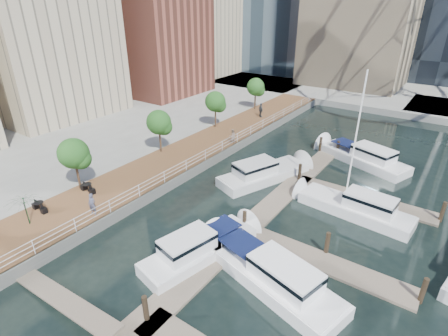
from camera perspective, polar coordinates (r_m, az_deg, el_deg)
name	(u,v)px	position (r m, az deg, el deg)	size (l,w,h in m)	color
ground	(137,277)	(23.82, -14.00, -16.91)	(520.00, 520.00, 0.00)	black
boardwalk	(184,158)	(37.87, -6.51, 1.70)	(6.00, 60.00, 1.00)	brown
seawall	(206,164)	(36.11, -2.91, 0.59)	(0.25, 60.00, 1.00)	#595954
land_inland	(45,115)	(58.44, -27.13, 7.74)	(48.00, 90.00, 1.00)	gray
land_far	(414,61)	(114.60, 28.61, 15.14)	(200.00, 114.00, 1.00)	gray
railing	(205,155)	(35.74, -3.07, 2.12)	(0.10, 60.00, 1.05)	white
floating_docks	(317,236)	(26.50, 14.99, -10.68)	(16.00, 34.00, 2.60)	#6D6051
midrise_condos	(109,17)	(60.77, -18.29, 22.34)	(19.00, 67.00, 28.00)	#BCAD8E
street_trees	(159,122)	(37.40, -10.61, 7.34)	(2.60, 42.60, 4.60)	#3F2B1C
cafe_tables	(16,220)	(29.85, -30.86, -7.34)	(2.50, 13.70, 0.74)	black
yacht_foreground	(268,281)	(23.08, 7.24, -17.88)	(2.95, 11.01, 2.15)	white
pedestrian_near	(92,204)	(28.46, -20.73, -5.53)	(0.63, 0.41, 1.73)	#47485E
pedestrian_mid	(232,136)	(40.02, 1.36, 5.25)	(0.79, 0.61, 1.62)	gray
pedestrian_far	(261,110)	(49.52, 6.02, 9.39)	(1.14, 0.48, 1.95)	#33393F
moored_yachts	(339,222)	(29.44, 18.31, -8.30)	(24.46, 39.74, 11.50)	silver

